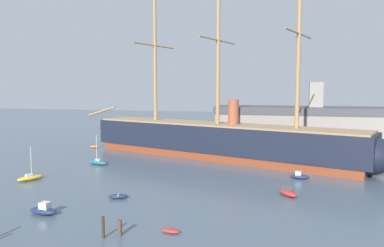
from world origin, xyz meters
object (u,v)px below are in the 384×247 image
(sailboat_mid_left, at_px, (30,178))
(motorboat_foreground_left, at_px, (44,210))
(motorboat_alongside_stern, at_px, (299,176))
(mooring_piling_midwater, at_px, (103,227))
(dinghy_near_centre, at_px, (118,196))
(mooring_piling_left_pair, at_px, (120,228))
(tall_ship, at_px, (218,140))
(sailboat_alongside_bow, at_px, (98,162))
(motorboat_mid_right, at_px, (288,192))
(dockside_warehouse_right, at_px, (321,126))
(dinghy_far_left, at_px, (94,147))
(dinghy_foreground_right, at_px, (171,231))
(motorboat_far_right, at_px, (362,161))
(dinghy_distant_centre, at_px, (229,146))

(sailboat_mid_left, bearing_deg, motorboat_foreground_left, -46.81)
(motorboat_alongside_stern, relative_size, mooring_piling_midwater, 1.44)
(dinghy_near_centre, bearing_deg, mooring_piling_left_pair, -62.95)
(tall_ship, bearing_deg, sailboat_alongside_bow, -148.19)
(dinghy_near_centre, distance_m, motorboat_alongside_stern, 27.92)
(motorboat_mid_right, height_order, dockside_warehouse_right, dockside_warehouse_right)
(mooring_piling_left_pair, bearing_deg, tall_ship, 88.47)
(tall_ship, relative_size, mooring_piling_midwater, 32.52)
(motorboat_mid_right, bearing_deg, dinghy_far_left, 147.24)
(motorboat_mid_right, distance_m, sailboat_alongside_bow, 35.84)
(motorboat_foreground_left, bearing_deg, sailboat_alongside_bow, 107.16)
(mooring_piling_left_pair, bearing_deg, sailboat_alongside_bow, 122.77)
(dinghy_foreground_right, distance_m, sailboat_alongside_bow, 35.94)
(dinghy_foreground_right, bearing_deg, motorboat_far_right, 59.67)
(dinghy_foreground_right, bearing_deg, mooring_piling_left_pair, -157.74)
(motorboat_alongside_stern, xyz_separation_m, dockside_warehouse_right, (5.57, 37.99, 4.28))
(motorboat_foreground_left, xyz_separation_m, mooring_piling_left_pair, (10.76, -3.17, 0.25))
(sailboat_mid_left, relative_size, mooring_piling_left_pair, 3.46)
(dinghy_near_centre, bearing_deg, sailboat_mid_left, 163.55)
(dockside_warehouse_right, bearing_deg, motorboat_alongside_stern, -98.34)
(dinghy_near_centre, bearing_deg, dinghy_distant_centre, 81.43)
(sailboat_mid_left, relative_size, sailboat_alongside_bow, 0.94)
(dockside_warehouse_right, bearing_deg, dinghy_far_left, -159.82)
(dinghy_distant_centre, distance_m, mooring_piling_left_pair, 55.00)
(motorboat_alongside_stern, distance_m, dockside_warehouse_right, 38.63)
(tall_ship, height_order, motorboat_mid_right, tall_ship)
(dinghy_foreground_right, relative_size, dockside_warehouse_right, 0.03)
(dinghy_far_left, bearing_deg, dinghy_near_centre, -56.06)
(sailboat_mid_left, bearing_deg, dinghy_foreground_right, -27.32)
(dinghy_foreground_right, relative_size, motorboat_alongside_stern, 0.64)
(motorboat_alongside_stern, height_order, dinghy_far_left, motorboat_alongside_stern)
(motorboat_alongside_stern, relative_size, motorboat_far_right, 0.78)
(motorboat_alongside_stern, bearing_deg, dinghy_near_centre, -143.00)
(dinghy_near_centre, distance_m, mooring_piling_midwater, 12.55)
(motorboat_alongside_stern, height_order, mooring_piling_midwater, mooring_piling_midwater)
(motorboat_mid_right, relative_size, sailboat_alongside_bow, 0.62)
(dinghy_far_left, relative_size, mooring_piling_midwater, 1.21)
(dinghy_far_left, bearing_deg, tall_ship, -9.15)
(dinghy_far_left, distance_m, motorboat_far_right, 57.87)
(sailboat_alongside_bow, bearing_deg, motorboat_mid_right, -18.67)
(sailboat_mid_left, relative_size, motorboat_mid_right, 1.51)
(sailboat_alongside_bow, bearing_deg, tall_ship, 31.81)
(dinghy_foreground_right, height_order, motorboat_alongside_stern, motorboat_alongside_stern)
(sailboat_alongside_bow, bearing_deg, dinghy_near_centre, -54.18)
(motorboat_far_right, bearing_deg, sailboat_mid_left, -152.50)
(dinghy_far_left, relative_size, dinghy_distant_centre, 0.92)
(tall_ship, distance_m, motorboat_far_right, 27.25)
(dinghy_foreground_right, relative_size, dinghy_near_centre, 0.71)
(tall_ship, relative_size, motorboat_mid_right, 19.64)
(tall_ship, xyz_separation_m, motorboat_alongside_stern, (15.68, -13.97, -3.23))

